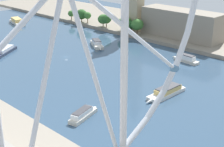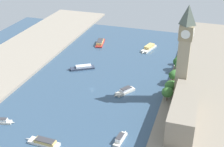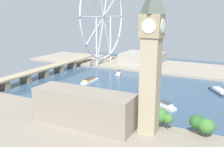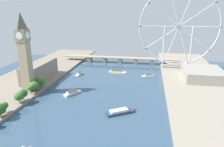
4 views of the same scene
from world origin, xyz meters
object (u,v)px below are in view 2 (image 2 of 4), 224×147
at_px(tour_boat_0, 1,121).
at_px(tour_boat_3, 125,91).
at_px(parliament_block, 184,112).
at_px(clock_tower, 184,52).
at_px(tour_boat_6, 82,67).
at_px(tour_boat_1, 100,42).
at_px(tour_boat_4, 44,142).
at_px(tour_boat_5, 149,48).
at_px(tour_boat_2, 120,138).

height_order(tour_boat_0, tour_boat_3, tour_boat_3).
relative_size(parliament_block, tour_boat_0, 3.33).
height_order(clock_tower, tour_boat_6, clock_tower).
relative_size(clock_tower, tour_boat_1, 2.52).
xyz_separation_m(parliament_block, tour_boat_4, (104.22, 59.64, -13.04)).
distance_m(tour_boat_3, tour_boat_5, 122.48).
distance_m(parliament_block, tour_boat_3, 76.55).
xyz_separation_m(tour_boat_0, tour_boat_3, (-90.88, -85.40, 0.14)).
xyz_separation_m(tour_boat_0, tour_boat_4, (-50.75, 14.06, 0.06)).
relative_size(clock_tower, tour_boat_3, 3.71).
relative_size(tour_boat_4, tour_boat_5, 0.88).
bearing_deg(tour_boat_0, tour_boat_1, 70.25).
bearing_deg(clock_tower, tour_boat_5, -64.59).
relative_size(clock_tower, tour_boat_4, 3.00).
distance_m(tour_boat_0, tour_boat_5, 226.54).
relative_size(parliament_block, tour_boat_3, 2.87).
relative_size(tour_boat_0, tour_boat_3, 0.86).
bearing_deg(tour_boat_5, parliament_block, 37.68).
bearing_deg(tour_boat_4, tour_boat_0, -13.39).
bearing_deg(tour_boat_4, tour_boat_1, -79.81).
distance_m(tour_boat_4, tour_boat_6, 140.03).
distance_m(tour_boat_3, tour_boat_4, 107.25).
distance_m(clock_tower, tour_boat_4, 149.64).
relative_size(clock_tower, tour_boat_2, 4.07).
bearing_deg(tour_boat_6, parliament_block, 116.75).
xyz_separation_m(tour_boat_1, tour_boat_6, (-7.12, 82.50, -0.65)).
bearing_deg(tour_boat_6, tour_boat_4, 68.07).
bearing_deg(tour_boat_6, tour_boat_2, 93.76).
distance_m(clock_tower, tour_boat_0, 178.67).
relative_size(tour_boat_2, tour_boat_3, 0.91).
bearing_deg(clock_tower, parliament_block, 101.34).
xyz_separation_m(tour_boat_3, tour_boat_6, (64.39, -38.46, -0.30)).
bearing_deg(tour_boat_6, tour_boat_3, 117.25).
height_order(clock_tower, tour_boat_2, clock_tower).
height_order(tour_boat_2, tour_boat_4, tour_boat_2).
bearing_deg(tour_boat_2, tour_boat_1, 30.11).
bearing_deg(tour_boat_6, tour_boat_1, -116.97).
height_order(parliament_block, tour_boat_4, parliament_block).
xyz_separation_m(clock_tower, tour_boat_5, (56.04, -117.95, -49.53)).
bearing_deg(clock_tower, tour_boat_0, 31.62).
xyz_separation_m(tour_boat_2, tour_boat_6, (82.02, -114.32, -0.38)).
bearing_deg(tour_boat_6, tour_boat_5, -159.00).
bearing_deg(clock_tower, tour_boat_2, 64.96).
bearing_deg(tour_boat_3, tour_boat_0, -15.00).
bearing_deg(tour_boat_0, tour_boat_2, -9.37).
bearing_deg(tour_boat_0, tour_boat_3, 28.83).
xyz_separation_m(parliament_block, tour_boat_3, (64.09, -39.82, -12.96)).
bearing_deg(parliament_block, tour_boat_1, -49.86).
relative_size(parliament_block, tour_boat_1, 1.95).
distance_m(tour_boat_0, tour_boat_2, 108.93).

